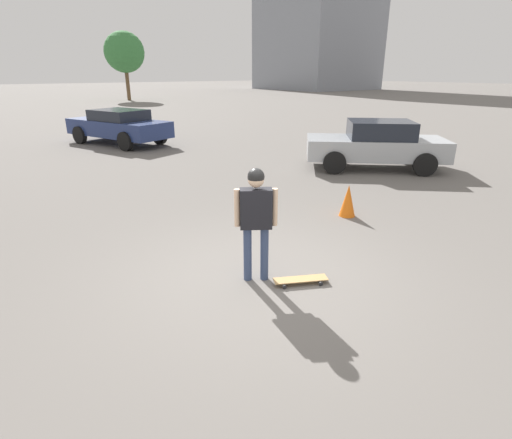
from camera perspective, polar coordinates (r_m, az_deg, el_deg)
name	(u,v)px	position (r m, az deg, el deg)	size (l,w,h in m)	color
ground_plane	(256,279)	(5.79, 0.00, -8.48)	(220.00, 220.00, 0.00)	slate
person	(256,212)	(5.38, 0.00, 1.08)	(0.41, 0.50, 1.62)	#38476B
skateboard	(301,280)	(5.69, 6.39, -8.52)	(0.52, 0.76, 0.07)	tan
car_parked_near	(376,144)	(12.77, 16.81, 10.28)	(4.02, 4.15, 1.43)	#ADB2B7
car_parked_far	(119,126)	(17.48, -19.03, 12.56)	(4.88, 3.12, 1.38)	navy
building_block_distant	(319,6)	(73.09, 9.02, 27.94)	(15.85, 15.14, 25.40)	gray
tree_distant	(124,52)	(45.26, -18.29, 21.75)	(3.95, 3.95, 6.61)	brown
traffic_cone	(348,201)	(8.35, 13.01, 2.65)	(0.33, 0.33, 0.66)	orange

